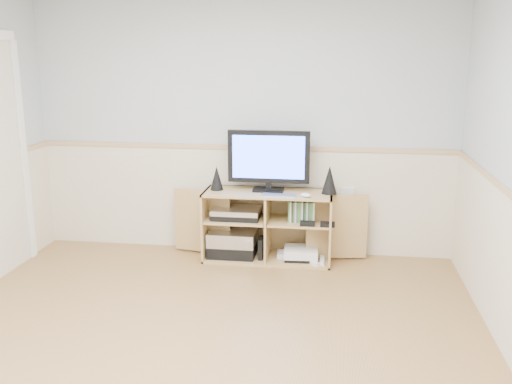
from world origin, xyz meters
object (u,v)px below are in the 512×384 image
monitor (269,159)px  keyboard (279,195)px  media_cabinet (268,223)px  game_consoles (300,254)px

monitor → keyboard: 0.37m
media_cabinet → game_consoles: (0.30, -0.07, -0.26)m
monitor → keyboard: (0.12, -0.19, -0.30)m
monitor → game_consoles: monitor is taller
monitor → keyboard: monitor is taller
media_cabinet → keyboard: bearing=-59.1°
media_cabinet → game_consoles: 0.41m
game_consoles → keyboard: bearing=-146.0°
media_cabinet → monitor: monitor is taller
media_cabinet → keyboard: (0.12, -0.19, 0.32)m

